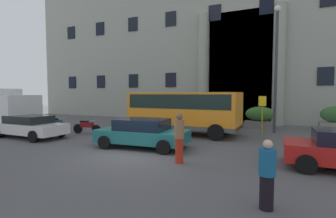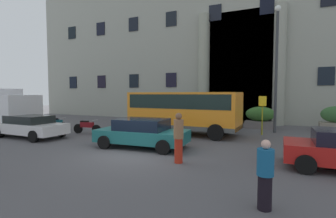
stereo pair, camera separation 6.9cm
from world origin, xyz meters
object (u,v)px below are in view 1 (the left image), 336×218
at_px(bus_stop_sign, 262,111).
at_px(hedge_planter_far_east, 260,118).
at_px(parked_hatchback_near, 29,126).
at_px(motorcycle_near_kerb, 57,124).
at_px(scooter_by_planter, 86,127).
at_px(pedestrian_man_crossing, 179,138).
at_px(orange_minibus, 184,109).
at_px(pedestrian_woman_with_bag, 267,175).
at_px(hedge_planter_far_west, 184,116).
at_px(lamppost_plaza_centre, 276,60).
at_px(parked_compact_extra, 142,133).
at_px(hedge_planter_east, 335,119).

xyz_separation_m(bus_stop_sign, hedge_planter_far_east, (-0.35, 3.03, -0.72)).
distance_m(parked_hatchback_near, motorcycle_near_kerb, 2.84).
bearing_deg(scooter_by_planter, pedestrian_man_crossing, -30.87).
height_order(orange_minibus, scooter_by_planter, orange_minibus).
xyz_separation_m(scooter_by_planter, motorcycle_near_kerb, (-2.95, 0.32, -0.00)).
distance_m(motorcycle_near_kerb, pedestrian_woman_with_bag, 15.26).
bearing_deg(scooter_by_planter, hedge_planter_far_west, 56.06).
bearing_deg(scooter_by_planter, hedge_planter_far_east, 30.63).
bearing_deg(orange_minibus, lamppost_plaza_centre, 31.83).
bearing_deg(parked_compact_extra, pedestrian_man_crossing, -37.76).
xyz_separation_m(parked_compact_extra, pedestrian_woman_with_bag, (5.68, -4.28, 0.07)).
distance_m(hedge_planter_far_west, hedge_planter_far_east, 5.91).
height_order(scooter_by_planter, pedestrian_woman_with_bag, pedestrian_woman_with_bag).
relative_size(orange_minibus, bus_stop_sign, 2.86).
relative_size(scooter_by_planter, pedestrian_woman_with_bag, 1.27).
bearing_deg(hedge_planter_far_west, parked_compact_extra, -81.23).
relative_size(parked_hatchback_near, motorcycle_near_kerb, 2.39).
distance_m(hedge_planter_far_east, parked_hatchback_near, 15.18).
bearing_deg(pedestrian_woman_with_bag, hedge_planter_far_west, -75.24).
bearing_deg(hedge_planter_far_east, orange_minibus, -130.79).
distance_m(hedge_planter_far_east, scooter_by_planter, 12.10).
xyz_separation_m(orange_minibus, parked_compact_extra, (-0.41, -4.36, -0.88)).
relative_size(scooter_by_planter, pedestrian_man_crossing, 1.07).
height_order(orange_minibus, hedge_planter_far_east, orange_minibus).
relative_size(hedge_planter_east, pedestrian_woman_with_bag, 1.20).
relative_size(pedestrian_woman_with_bag, pedestrian_man_crossing, 0.84).
xyz_separation_m(parked_compact_extra, pedestrian_man_crossing, (2.57, -1.70, 0.24)).
bearing_deg(lamppost_plaza_centre, bus_stop_sign, -116.56).
xyz_separation_m(parked_compact_extra, scooter_by_planter, (-5.19, 1.87, -0.24)).
bearing_deg(hedge_planter_far_east, parked_compact_extra, -116.32).
bearing_deg(parked_hatchback_near, parked_compact_extra, 4.19).
bearing_deg(parked_hatchback_near, hedge_planter_far_east, 39.55).
bearing_deg(parked_compact_extra, scooter_by_planter, 155.88).
distance_m(scooter_by_planter, lamppost_plaza_centre, 12.79).
distance_m(hedge_planter_east, scooter_by_planter, 16.24).
relative_size(bus_stop_sign, hedge_planter_east, 1.28).
relative_size(orange_minibus, parked_hatchback_near, 1.49).
relative_size(hedge_planter_east, parked_hatchback_near, 0.41).
height_order(bus_stop_sign, parked_compact_extra, bus_stop_sign).
bearing_deg(hedge_planter_far_east, pedestrian_woman_with_bag, -85.00).
height_order(scooter_by_planter, pedestrian_man_crossing, pedestrian_man_crossing).
distance_m(orange_minibus, lamppost_plaza_centre, 6.73).
height_order(parked_hatchback_near, pedestrian_man_crossing, pedestrian_man_crossing).
height_order(hedge_planter_far_east, motorcycle_near_kerb, hedge_planter_far_east).
distance_m(parked_hatchback_near, parked_compact_extra, 7.27).
distance_m(parked_hatchback_near, pedestrian_woman_with_bag, 13.47).
relative_size(hedge_planter_east, parked_compact_extra, 0.42).
xyz_separation_m(hedge_planter_east, pedestrian_man_crossing, (-6.59, -11.17, 0.11)).
bearing_deg(bus_stop_sign, hedge_planter_east, 38.07).
bearing_deg(hedge_planter_far_west, pedestrian_woman_with_bag, -62.04).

